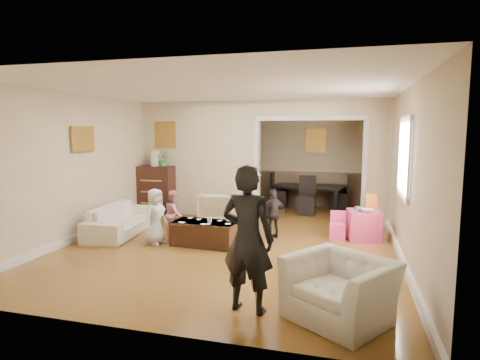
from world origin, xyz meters
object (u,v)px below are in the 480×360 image
(dresser, at_px, (156,190))
(dining_table, at_px, (309,197))
(play_table, at_px, (364,225))
(child_kneel_a, at_px, (155,216))
(coffee_table, at_px, (205,233))
(coffee_cup, at_px, (210,220))
(armchair_front, at_px, (340,289))
(child_kneel_b, at_px, (174,214))
(sofa, at_px, (122,219))
(child_toddler, at_px, (274,214))
(table_lamp, at_px, (155,158))
(cyan_cup, at_px, (359,209))
(adult_person, at_px, (248,239))
(armchair_back, at_px, (216,207))

(dresser, xyz_separation_m, dining_table, (3.37, 1.58, -0.27))
(play_table, height_order, child_kneel_a, child_kneel_a)
(dresser, distance_m, coffee_table, 2.86)
(coffee_table, xyz_separation_m, coffee_cup, (0.10, -0.05, 0.25))
(dresser, bearing_deg, armchair_front, -45.04)
(dresser, distance_m, coffee_cup, 2.94)
(armchair_front, xyz_separation_m, child_kneel_b, (-2.99, 2.49, 0.12))
(child_kneel_a, bearing_deg, coffee_cup, -69.85)
(sofa, relative_size, child_toddler, 2.09)
(dresser, xyz_separation_m, table_lamp, (0.00, 0.00, 0.75))
(play_table, distance_m, dining_table, 2.81)
(child_kneel_a, height_order, child_kneel_b, child_kneel_a)
(coffee_cup, distance_m, cyan_cup, 2.67)
(coffee_cup, bearing_deg, table_lamp, 134.32)
(sofa, xyz_separation_m, coffee_cup, (1.89, -0.38, 0.18))
(coffee_table, height_order, dining_table, dining_table)
(child_toddler, bearing_deg, child_kneel_b, -21.44)
(child_kneel_a, relative_size, child_toddler, 1.08)
(sofa, distance_m, child_toddler, 2.88)
(coffee_cup, height_order, child_toddler, child_toddler)
(dresser, bearing_deg, adult_person, -52.79)
(coffee_cup, bearing_deg, adult_person, -61.12)
(coffee_table, bearing_deg, adult_person, -59.72)
(adult_person, height_order, child_kneel_b, adult_person)
(armchair_front, relative_size, child_kneel_b, 1.13)
(adult_person, relative_size, child_kneel_b, 1.84)
(dining_table, bearing_deg, dresser, -141.44)
(armchair_back, height_order, coffee_cup, armchair_back)
(table_lamp, relative_size, cyan_cup, 4.50)
(play_table, bearing_deg, coffee_cup, -155.78)
(coffee_table, height_order, child_toddler, child_toddler)
(play_table, relative_size, child_kneel_b, 0.62)
(armchair_back, distance_m, coffee_cup, 1.77)
(coffee_table, xyz_separation_m, child_toddler, (1.05, 0.75, 0.24))
(armchair_front, relative_size, dining_table, 0.58)
(sofa, bearing_deg, coffee_cup, -106.85)
(dresser, height_order, coffee_table, dresser)
(coffee_cup, bearing_deg, child_kneel_b, 156.37)
(sofa, xyz_separation_m, armchair_back, (1.44, 1.33, 0.05))
(armchair_front, xyz_separation_m, child_toddler, (-1.24, 2.94, 0.13))
(coffee_cup, relative_size, dining_table, 0.06)
(coffee_table, xyz_separation_m, adult_person, (1.31, -2.25, 0.60))
(cyan_cup, bearing_deg, coffee_cup, -155.88)
(coffee_cup, distance_m, child_kneel_a, 0.96)
(dresser, relative_size, child_kneel_b, 1.30)
(play_table, relative_size, dining_table, 0.32)
(coffee_cup, distance_m, adult_person, 2.54)
(child_kneel_b, bearing_deg, armchair_front, -145.72)
(play_table, xyz_separation_m, cyan_cup, (-0.10, -0.05, 0.30))
(table_lamp, height_order, child_kneel_b, table_lamp)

